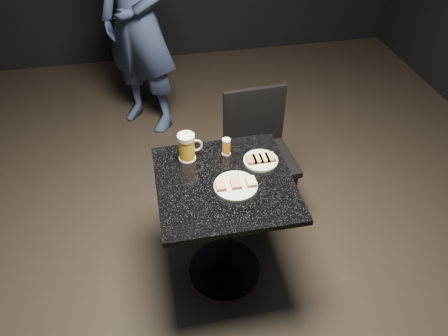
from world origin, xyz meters
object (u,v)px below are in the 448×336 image
Objects in this scene: plate_small at (261,161)px; patron at (138,21)px; beer_tumbler at (226,147)px; chair at (258,148)px; plate_large at (236,186)px; table at (225,214)px; beer_mug at (187,147)px.

patron is at bearing 108.73° from plate_small.
chair is at bearing 49.06° from beer_tumbler.
plate_small is (0.17, 0.17, 0.00)m from plate_large.
chair reaches higher than table.
plate_small is 1.17× the size of beer_mug.
patron is at bearing 100.79° from table.
beer_mug is (-0.38, 0.10, 0.07)m from plate_small.
plate_small is 0.21× the size of chair.
plate_large is at bearing -52.91° from beer_mug.
plate_large is 0.29× the size of table.
beer_tumbler is at bearing 76.47° from table.
beer_mug reaches higher than chair.
chair reaches higher than plate_large.
chair is (0.29, 0.60, -0.26)m from plate_large.
chair reaches higher than plate_small.
plate_small is at bearing -15.16° from beer_mug.
patron reaches higher than plate_large.
beer_tumbler is (0.05, 0.22, 0.29)m from table.
patron reaches higher than beer_tumbler.
plate_large and plate_small have the same top height.
chair is (0.66, -1.20, -0.43)m from patron.
beer_mug is (-0.16, 0.22, 0.32)m from table.
table is at bearing -121.64° from chair.
patron is (-0.38, 1.79, 0.17)m from plate_large.
plate_small is at bearing 43.96° from plate_large.
table is (-0.04, 0.06, -0.25)m from plate_large.
beer_mug is 0.18× the size of chair.
beer_tumbler is (0.21, 0.00, -0.03)m from beer_mug.
table is (-0.22, -0.11, -0.25)m from plate_small.
table is at bearing -38.51° from patron.
table is 0.37m from beer_tumbler.
beer_mug is 0.68m from chair.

